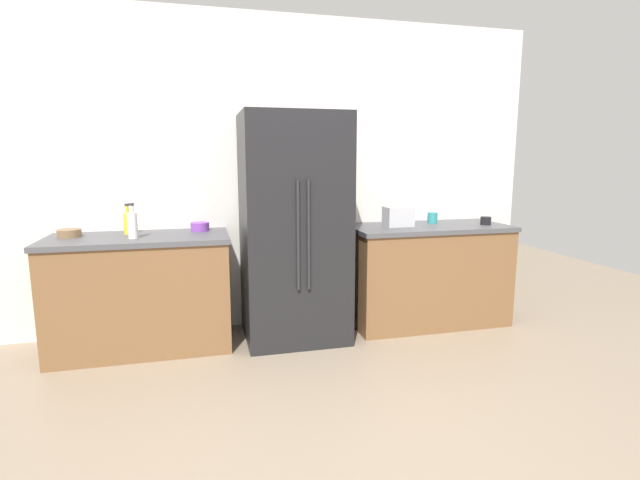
% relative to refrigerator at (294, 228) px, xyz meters
% --- Properties ---
extents(ground_plane, '(9.61, 9.61, 0.00)m').
position_rel_refrigerator_xyz_m(ground_plane, '(-0.08, -1.52, -0.92)').
color(ground_plane, gray).
extents(kitchen_back_panel, '(4.78, 0.10, 2.68)m').
position_rel_refrigerator_xyz_m(kitchen_back_panel, '(-0.08, 0.43, 0.42)').
color(kitchen_back_panel, silver).
rests_on(kitchen_back_panel, ground_plane).
extents(counter_left, '(1.35, 0.67, 0.89)m').
position_rel_refrigerator_xyz_m(counter_left, '(-1.20, 0.05, -0.47)').
color(counter_left, brown).
rests_on(counter_left, ground_plane).
extents(counter_right, '(1.41, 0.67, 0.89)m').
position_rel_refrigerator_xyz_m(counter_right, '(1.23, 0.05, -0.47)').
color(counter_right, brown).
rests_on(counter_right, ground_plane).
extents(refrigerator, '(0.82, 0.74, 1.83)m').
position_rel_refrigerator_xyz_m(refrigerator, '(0.00, 0.00, 0.00)').
color(refrigerator, black).
rests_on(refrigerator, ground_plane).
extents(toaster, '(0.24, 0.18, 0.17)m').
position_rel_refrigerator_xyz_m(toaster, '(0.95, 0.07, 0.06)').
color(toaster, silver).
rests_on(toaster, counter_right).
extents(bottle_a, '(0.07, 0.07, 0.26)m').
position_rel_refrigerator_xyz_m(bottle_a, '(-1.22, -0.06, 0.08)').
color(bottle_a, white).
rests_on(bottle_a, counter_left).
extents(bottle_b, '(0.06, 0.06, 0.24)m').
position_rel_refrigerator_xyz_m(bottle_b, '(-1.29, 0.17, 0.07)').
color(bottle_b, yellow).
rests_on(bottle_b, counter_left).
extents(cup_a, '(0.09, 0.09, 0.10)m').
position_rel_refrigerator_xyz_m(cup_a, '(1.33, 0.17, 0.03)').
color(cup_a, teal).
rests_on(cup_a, counter_right).
extents(cup_b, '(0.09, 0.09, 0.07)m').
position_rel_refrigerator_xyz_m(cup_b, '(1.74, -0.05, 0.01)').
color(cup_b, black).
rests_on(cup_b, counter_right).
extents(bowl_a, '(0.17, 0.17, 0.06)m').
position_rel_refrigerator_xyz_m(bowl_a, '(-1.70, 0.13, 0.01)').
color(bowl_a, brown).
rests_on(bowl_a, counter_left).
extents(bowl_b, '(0.15, 0.15, 0.07)m').
position_rel_refrigerator_xyz_m(bowl_b, '(-0.74, 0.21, 0.01)').
color(bowl_b, purple).
rests_on(bowl_b, counter_left).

